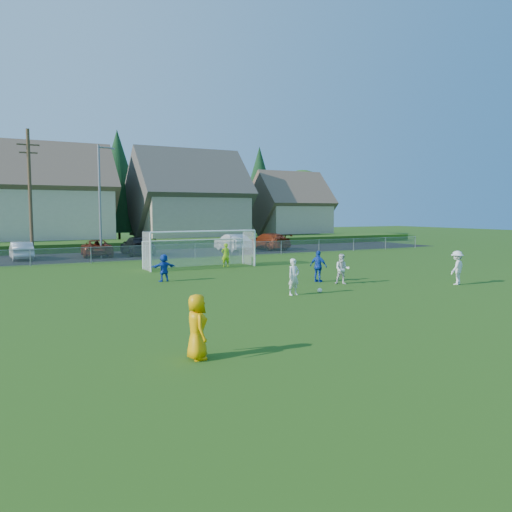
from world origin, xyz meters
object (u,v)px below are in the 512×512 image
object	(u,v)px
car_f	(232,243)
car_g	(268,241)
car_c	(97,248)
car_b	(21,251)
player_white_a	(294,277)
referee	(197,327)
car_d	(138,246)
soccer_goal	(199,243)
player_white_b	(342,269)
player_blue_b	(164,268)
goalkeeper	(226,255)
player_white_c	(457,268)
soccer_ball	(320,290)
player_blue_a	(318,266)

from	to	relation	value
car_f	car_g	distance (m)	3.98
car_c	car_b	bearing A→B (deg)	7.39
car_b	car_c	size ratio (longest dim) A/B	0.85
car_f	player_white_a	bearing A→B (deg)	68.90
player_white_a	car_f	world-z (taller)	player_white_a
player_white_a	car_f	size ratio (longest dim) A/B	0.34
referee	player_white_a	size ratio (longest dim) A/B	1.02
car_d	soccer_goal	size ratio (longest dim) A/B	0.73
player_white_b	car_f	xyz separation A→B (m)	(4.29, 22.16, 0.01)
car_d	player_blue_b	bearing A→B (deg)	82.08
car_g	player_white_b	bearing A→B (deg)	64.21
player_white_a	soccer_goal	size ratio (longest dim) A/B	0.22
goalkeeper	car_d	distance (m)	12.40
car_b	car_c	world-z (taller)	car_b
player_white_c	car_f	size ratio (longest dim) A/B	0.36
player_white_b	car_b	size ratio (longest dim) A/B	0.37
player_white_c	car_c	bearing A→B (deg)	-81.06
car_d	car_b	bearing A→B (deg)	2.06
goalkeeper	car_c	bearing A→B (deg)	-57.74
player_white_a	soccer_goal	bearing A→B (deg)	79.35
player_white_b	soccer_goal	world-z (taller)	soccer_goal
soccer_ball	player_white_b	size ratio (longest dim) A/B	0.14
player_white_b	car_f	size ratio (longest dim) A/B	0.33
soccer_ball	referee	world-z (taller)	referee
referee	player_blue_b	xyz separation A→B (m)	(3.63, 14.05, -0.10)
player_white_b	car_f	distance (m)	22.57
car_b	car_g	xyz separation A→B (m)	(22.11, -0.02, 0.10)
player_blue_b	car_f	size ratio (longest dim) A/B	0.31
player_white_c	car_c	world-z (taller)	player_white_c
car_c	car_d	size ratio (longest dim) A/B	0.92
car_f	car_g	bearing A→B (deg)	-179.46
car_c	player_white_b	bearing A→B (deg)	115.92
player_white_b	player_blue_a	xyz separation A→B (m)	(-0.62, 1.25, 0.05)
player_blue_a	car_c	distance (m)	22.53
player_white_c	goalkeeper	xyz separation A→B (m)	(-7.01, 13.12, -0.08)
goalkeeper	car_g	world-z (taller)	same
player_white_c	player_blue_a	distance (m)	7.06
player_blue_a	car_c	bearing A→B (deg)	-6.56
car_c	car_f	distance (m)	12.42
referee	car_b	bearing A→B (deg)	10.32
player_blue_a	referee	bearing A→B (deg)	106.63
soccer_ball	referee	size ratio (longest dim) A/B	0.13
soccer_ball	player_blue_a	bearing A→B (deg)	55.80
player_blue_a	car_c	world-z (taller)	player_blue_a
goalkeeper	car_f	size ratio (longest dim) A/B	0.33
soccer_ball	player_white_c	bearing A→B (deg)	-8.94
player_white_a	goalkeeper	bearing A→B (deg)	71.27
player_white_c	soccer_goal	world-z (taller)	soccer_goal
goalkeeper	car_g	xyz separation A→B (m)	(10.18, 12.11, -0.00)
referee	soccer_goal	distance (m)	21.04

